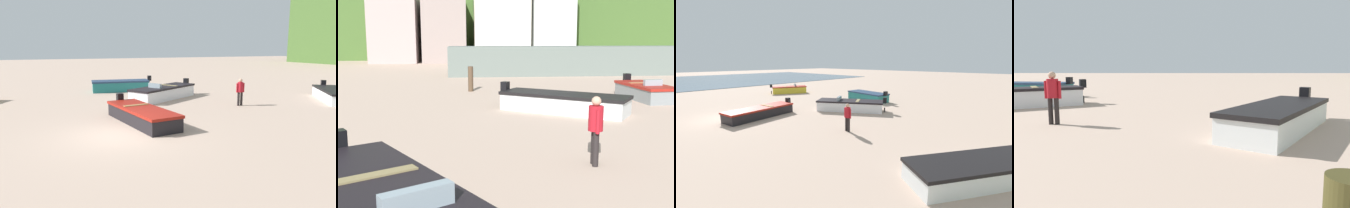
{
  "view_description": "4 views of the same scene",
  "coord_description": "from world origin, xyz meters",
  "views": [
    {
      "loc": [
        11.97,
        -2.91,
        3.49
      ],
      "look_at": [
        -3.1,
        3.34,
        0.52
      ],
      "focal_mm": 33.96,
      "sensor_mm": 36.0,
      "label": 1
    },
    {
      "loc": [
        -6.52,
        -0.78,
        2.98
      ],
      "look_at": [
        -5.21,
        12.97,
        0.67
      ],
      "focal_mm": 43.91,
      "sensor_mm": 36.0,
      "label": 2
    },
    {
      "loc": [
        5.08,
        15.87,
        3.94
      ],
      "look_at": [
        -5.18,
        6.46,
        1.13
      ],
      "focal_mm": 22.52,
      "sensor_mm": 36.0,
      "label": 3
    },
    {
      "loc": [
        5.65,
        12.26,
        1.77
      ],
      "look_at": [
        -4.07,
        12.12,
        0.58
      ],
      "focal_mm": 32.75,
      "sensor_mm": 36.0,
      "label": 4
    }
  ],
  "objects": [
    {
      "name": "ground_plane",
      "position": [
        0.0,
        0.0,
        0.0
      ],
      "size": [
        160.0,
        160.0,
        0.0
      ],
      "primitive_type": "plane",
      "color": "tan"
    },
    {
      "name": "boat_white_0",
      "position": [
        -7.63,
        4.9,
        0.44
      ],
      "size": [
        4.15,
        5.38,
        1.17
      ],
      "rotation": [
        0.0,
        0.0,
        3.68
      ],
      "color": "white",
      "rests_on": "ground"
    },
    {
      "name": "boat_teal_3",
      "position": [
        -12.42,
        3.17,
        0.43
      ],
      "size": [
        2.27,
        4.75,
        1.17
      ],
      "rotation": [
        0.0,
        0.0,
        3.01
      ],
      "color": "#1E716F",
      "rests_on": "ground"
    },
    {
      "name": "boat_yellow_4",
      "position": [
        -9.82,
        -7.22,
        0.45
      ],
      "size": [
        4.36,
        3.29,
        1.19
      ],
      "rotation": [
        0.0,
        0.0,
        1.08
      ],
      "color": "gold",
      "rests_on": "ground"
    },
    {
      "name": "boat_black_5",
      "position": [
        -1.72,
        1.44,
        0.37
      ],
      "size": [
        5.27,
        2.21,
        1.04
      ],
      "rotation": [
        0.0,
        0.0,
        4.85
      ],
      "color": "black",
      "rests_on": "ground"
    },
    {
      "name": "boat_white_6",
      "position": [
        -2.77,
        14.87,
        0.38
      ],
      "size": [
        5.02,
        4.14,
        1.07
      ],
      "rotation": [
        0.0,
        0.0,
        4.11
      ],
      "color": "white",
      "rests_on": "ground"
    },
    {
      "name": "beach_walker_foreground",
      "position": [
        -3.6,
        8.19,
        0.95
      ],
      "size": [
        0.37,
        0.54,
        1.62
      ],
      "rotation": [
        0.0,
        0.0,
        1.49
      ],
      "color": "black",
      "rests_on": "ground"
    }
  ]
}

